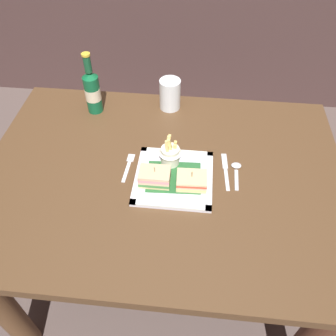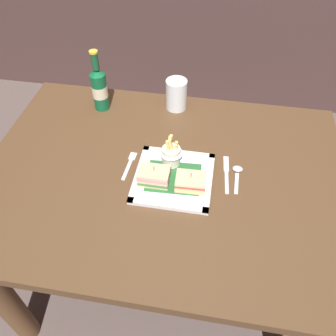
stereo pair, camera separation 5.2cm
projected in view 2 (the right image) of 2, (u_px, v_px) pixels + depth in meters
name	position (u px, v px, depth m)	size (l,w,h in m)	color
ground_plane	(164.00, 272.00, 1.72)	(6.00, 6.00, 0.00)	brown
dining_table	(163.00, 199.00, 1.29)	(1.24, 0.90, 0.73)	#533821
square_plate	(173.00, 178.00, 1.16)	(0.26, 0.26, 0.02)	silver
sandwich_half_left	(154.00, 176.00, 1.13)	(0.10, 0.07, 0.07)	#E3BE84
sandwich_half_right	(191.00, 182.00, 1.12)	(0.10, 0.08, 0.06)	#DBC188
fries_cup	(171.00, 153.00, 1.17)	(0.08, 0.08, 0.12)	silver
beer_bottle	(99.00, 88.00, 1.37)	(0.06, 0.06, 0.25)	#105833
water_glass	(176.00, 96.00, 1.40)	(0.08, 0.08, 0.12)	silver
fork	(130.00, 164.00, 1.21)	(0.03, 0.13, 0.00)	silver
knife	(226.00, 172.00, 1.18)	(0.03, 0.17, 0.00)	silver
spoon	(237.00, 172.00, 1.18)	(0.04, 0.12, 0.01)	silver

